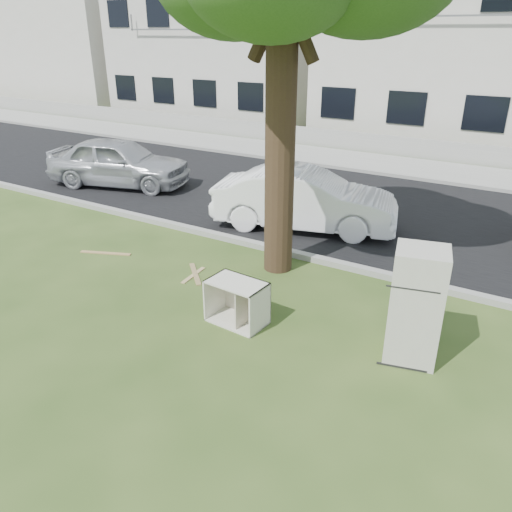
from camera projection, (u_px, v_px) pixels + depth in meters
The scene contains 16 objects.
ground at pixel (246, 314), 8.16m from camera, with size 120.00×120.00×0.00m, color #2F4819.
road at pixel (370, 211), 12.84m from camera, with size 120.00×7.00×0.01m, color black.
kerb_near at pixel (310, 260), 10.07m from camera, with size 120.00×0.18×0.12m, color gray.
kerb_far at pixel (408, 179), 15.61m from camera, with size 120.00×0.18×0.12m, color gray.
sidewalk at pixel (420, 169), 16.74m from camera, with size 120.00×2.80×0.01m, color gray.
low_wall at pixel (433, 150), 17.85m from camera, with size 120.00×0.15×0.70m, color gray.
townhouse_left at pixel (230, 46), 26.02m from camera, with size 10.20×8.16×7.04m.
townhouse_center at pixel (474, 45), 20.28m from camera, with size 11.22×8.16×7.44m.
filler_left at pixel (59, 48), 33.15m from camera, with size 16.00×9.00×6.40m, color beige.
fridge at pixel (416, 306), 6.75m from camera, with size 0.68×0.64×1.66m, color white.
cabinet at pixel (237, 302), 7.80m from camera, with size 0.91×0.56×0.71m, color white.
plank_a at pixel (106, 253), 10.37m from camera, with size 1.08×0.09×0.02m, color #A58450.
plank_b at pixel (195, 274), 9.48m from camera, with size 0.95×0.09×0.02m, color olive.
plank_c at pixel (193, 275), 9.44m from camera, with size 0.73×0.08×0.02m, color tan.
car_center at pixel (305, 199), 11.48m from camera, with size 1.46×4.19×1.38m, color white.
car_left at pixel (119, 162), 14.69m from camera, with size 1.68×4.17×1.42m, color #A4A6AB.
Camera 1 is at (3.79, -5.95, 4.22)m, focal length 35.00 mm.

